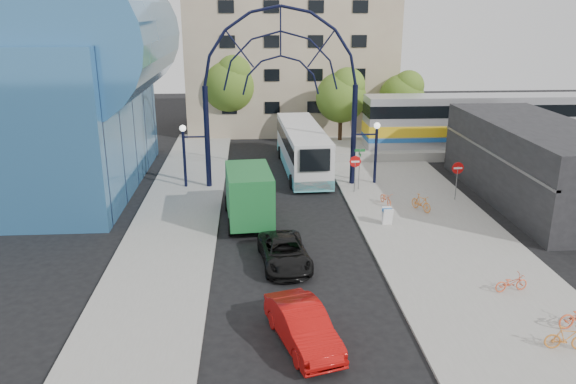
{
  "coord_description": "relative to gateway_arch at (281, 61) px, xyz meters",
  "views": [
    {
      "loc": [
        -2.03,
        -23.41,
        11.83
      ],
      "look_at": [
        -0.06,
        6.0,
        2.17
      ],
      "focal_mm": 35.0,
      "sensor_mm": 36.0,
      "label": 1
    }
  ],
  "objects": [
    {
      "name": "train_car",
      "position": [
        20.0,
        8.0,
        -5.66
      ],
      "size": [
        25.1,
        3.05,
        4.2
      ],
      "color": "#B7B7BC",
      "rests_on": "train_platform"
    },
    {
      "name": "bike_near_a",
      "position": [
        6.32,
        -4.68,
        -8.04
      ],
      "size": [
        0.82,
        1.59,
        0.8
      ],
      "primitive_type": "imported",
      "rotation": [
        0.0,
        0.0,
        0.2
      ],
      "color": "#D3572A",
      "rests_on": "sidewalk_east"
    },
    {
      "name": "sidewalk_east",
      "position": [
        8.0,
        -10.0,
        -8.5
      ],
      "size": [
        8.0,
        56.0,
        0.12
      ],
      "primitive_type": "cube",
      "color": "gray",
      "rests_on": "ground"
    },
    {
      "name": "bike_near_b",
      "position": [
        8.19,
        -5.89,
        -7.94
      ],
      "size": [
        1.16,
        1.7,
        1.0
      ],
      "primitive_type": "imported",
      "rotation": [
        0.0,
        0.0,
        0.46
      ],
      "color": "orange",
      "rests_on": "sidewalk_east"
    },
    {
      "name": "tree_north_a",
      "position": [
        6.12,
        11.93,
        -3.95
      ],
      "size": [
        4.48,
        4.48,
        7.0
      ],
      "color": "#382314",
      "rests_on": "ground"
    },
    {
      "name": "city_bus",
      "position": [
        1.83,
        3.91,
        -6.78
      ],
      "size": [
        3.33,
        12.45,
        3.39
      ],
      "rotation": [
        0.0,
        0.0,
        0.04
      ],
      "color": "silver",
      "rests_on": "ground"
    },
    {
      "name": "gateway_arch",
      "position": [
        0.0,
        0.0,
        0.0
      ],
      "size": [
        13.64,
        0.44,
        12.1
      ],
      "color": "black",
      "rests_on": "ground"
    },
    {
      "name": "black_suv",
      "position": [
        -0.54,
        -12.72,
        -7.9
      ],
      "size": [
        2.64,
        4.94,
        1.32
      ],
      "primitive_type": "imported",
      "rotation": [
        0.0,
        0.0,
        0.1
      ],
      "color": "black",
      "rests_on": "ground"
    },
    {
      "name": "bike_far_c",
      "position": [
        9.11,
        -16.23,
        -8.04
      ],
      "size": [
        1.58,
        0.75,
        0.8
      ],
      "primitive_type": "imported",
      "rotation": [
        0.0,
        0.0,
        1.72
      ],
      "color": "#E0542C",
      "rests_on": "sidewalk_east"
    },
    {
      "name": "do_not_enter_sign",
      "position": [
        11.0,
        -4.0,
        -6.58
      ],
      "size": [
        0.76,
        0.07,
        2.48
      ],
      "color": "slate",
      "rests_on": "sidewalk_east"
    },
    {
      "name": "commercial_block_east",
      "position": [
        16.0,
        -4.0,
        -6.06
      ],
      "size": [
        6.0,
        16.0,
        5.0
      ],
      "primitive_type": "cube",
      "color": "black",
      "rests_on": "ground"
    },
    {
      "name": "green_truck",
      "position": [
        -2.28,
        -6.59,
        -6.9
      ],
      "size": [
        2.96,
        6.74,
        3.31
      ],
      "rotation": [
        0.0,
        0.0,
        0.08
      ],
      "color": "black",
      "rests_on": "ground"
    },
    {
      "name": "bike_far_b",
      "position": [
        9.13,
        -20.64,
        -7.97
      ],
      "size": [
        1.6,
        0.69,
        0.93
      ],
      "primitive_type": "imported",
      "rotation": [
        0.0,
        0.0,
        1.4
      ],
      "color": "orange",
      "rests_on": "sidewalk_east"
    },
    {
      "name": "train_platform",
      "position": [
        20.0,
        8.0,
        -8.16
      ],
      "size": [
        32.0,
        5.0,
        0.8
      ],
      "primitive_type": "cube",
      "color": "gray",
      "rests_on": "ground"
    },
    {
      "name": "transit_hall",
      "position": [
        -15.3,
        1.0,
        -1.86
      ],
      "size": [
        16.5,
        18.0,
        14.5
      ],
      "color": "teal",
      "rests_on": "ground"
    },
    {
      "name": "tree_north_c",
      "position": [
        12.12,
        13.93,
        -4.28
      ],
      "size": [
        4.16,
        4.16,
        6.5
      ],
      "color": "#382314",
      "rests_on": "ground"
    },
    {
      "name": "sandwich_board",
      "position": [
        5.6,
        -8.02,
        -7.81
      ],
      "size": [
        0.55,
        0.61,
        0.99
      ],
      "color": "white",
      "rests_on": "sidewalk_east"
    },
    {
      "name": "stop_sign",
      "position": [
        4.8,
        -2.0,
        -6.56
      ],
      "size": [
        0.8,
        0.07,
        2.5
      ],
      "color": "slate",
      "rests_on": "sidewalk_east"
    },
    {
      "name": "apartment_block",
      "position": [
        2.0,
        20.97,
        -1.55
      ],
      "size": [
        20.0,
        12.1,
        14.0
      ],
      "color": "tan",
      "rests_on": "ground"
    },
    {
      "name": "tree_north_b",
      "position": [
        -3.88,
        15.93,
        -3.29
      ],
      "size": [
        5.12,
        5.12,
        8.0
      ],
      "color": "#382314",
      "rests_on": "ground"
    },
    {
      "name": "ground",
      "position": [
        0.0,
        -14.0,
        -8.56
      ],
      "size": [
        120.0,
        120.0,
        0.0
      ],
      "primitive_type": "plane",
      "color": "black",
      "rests_on": "ground"
    },
    {
      "name": "plaza_west",
      "position": [
        -6.5,
        -8.0,
        -8.5
      ],
      "size": [
        5.0,
        50.0,
        0.12
      ],
      "primitive_type": "cube",
      "color": "gray",
      "rests_on": "ground"
    },
    {
      "name": "red_sedan",
      "position": [
        -0.28,
        -19.47,
        -7.8
      ],
      "size": [
        2.81,
        4.84,
        1.51
      ],
      "primitive_type": "imported",
      "rotation": [
        0.0,
        0.0,
        0.28
      ],
      "color": "#AA0C0A",
      "rests_on": "ground"
    },
    {
      "name": "street_name_sign",
      "position": [
        5.2,
        -1.4,
        -6.43
      ],
      "size": [
        0.7,
        0.7,
        2.8
      ],
      "color": "slate",
      "rests_on": "sidewalk_east"
    }
  ]
}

